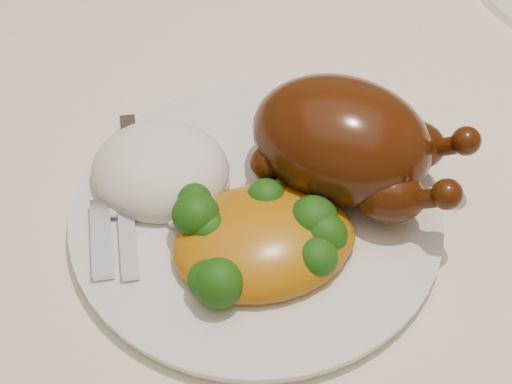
# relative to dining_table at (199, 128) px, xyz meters

# --- Properties ---
(dining_table) EXTENTS (1.60, 0.90, 0.76)m
(dining_table) POSITION_rel_dining_table_xyz_m (0.00, 0.00, 0.00)
(dining_table) COLOR brown
(dining_table) RESTS_ON floor
(tablecloth) EXTENTS (1.73, 1.03, 0.18)m
(tablecloth) POSITION_rel_dining_table_xyz_m (0.00, 0.00, 0.07)
(tablecloth) COLOR white
(tablecloth) RESTS_ON dining_table
(dinner_plate) EXTENTS (0.39, 0.39, 0.01)m
(dinner_plate) POSITION_rel_dining_table_xyz_m (0.10, -0.20, 0.11)
(dinner_plate) COLOR white
(dinner_plate) RESTS_ON tablecloth
(roast_chicken) EXTENTS (0.19, 0.15, 0.09)m
(roast_chicken) POSITION_rel_dining_table_xyz_m (0.16, -0.16, 0.16)
(roast_chicken) COLOR #4A1D07
(roast_chicken) RESTS_ON dinner_plate
(rice_mound) EXTENTS (0.12, 0.11, 0.06)m
(rice_mound) POSITION_rel_dining_table_xyz_m (0.01, -0.18, 0.13)
(rice_mound) COLOR white
(rice_mound) RESTS_ON dinner_plate
(mac_and_cheese) EXTENTS (0.17, 0.16, 0.06)m
(mac_and_cheese) POSITION_rel_dining_table_xyz_m (0.11, -0.24, 0.13)
(mac_and_cheese) COLOR #C5730C
(mac_and_cheese) RESTS_ON dinner_plate
(cutlery) EXTENTS (0.07, 0.18, 0.01)m
(cutlery) POSITION_rel_dining_table_xyz_m (-0.01, -0.23, 0.12)
(cutlery) COLOR silver
(cutlery) RESTS_ON dinner_plate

